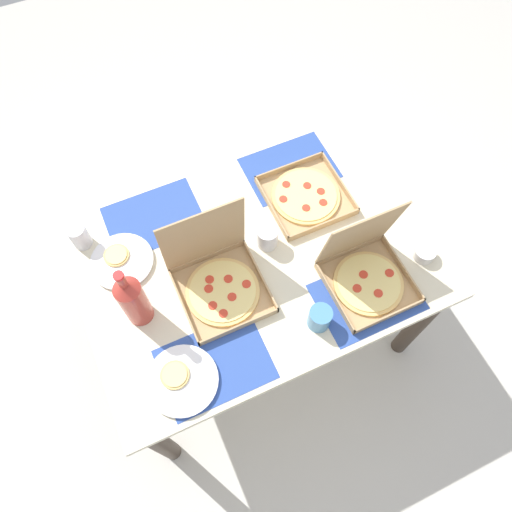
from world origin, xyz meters
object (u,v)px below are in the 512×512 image
pizza_box_corner_right (306,196)px  soda_bottle (133,300)px  pizza_box_center (219,280)px  cup_red (267,237)px  cup_spare (320,318)px  plate_far_right (121,261)px  plate_near_right (182,380)px  pizza_box_corner_left (367,273)px  condiment_bowl (424,253)px  cup_clear_right (79,236)px

pizza_box_corner_right → soda_bottle: (-0.75, -0.20, 0.12)m
pizza_box_center → soda_bottle: (-0.29, 0.01, 0.08)m
pizza_box_corner_right → soda_bottle: size_ratio=0.95×
pizza_box_corner_right → cup_red: bearing=-151.3°
soda_bottle → cup_spare: 0.62m
plate_far_right → plate_near_right: (0.05, -0.50, 0.00)m
soda_bottle → pizza_box_corner_left: bearing=-14.6°
pizza_box_center → cup_spare: 0.37m
pizza_box_corner_left → plate_near_right: 0.74m
pizza_box_center → condiment_bowl: 0.76m
condiment_bowl → plate_far_right: bearing=156.9°
pizza_box_corner_left → plate_far_right: size_ratio=1.37×
cup_spare → plate_far_right: bearing=137.4°
pizza_box_corner_left → cup_red: (-0.26, 0.28, -0.00)m
cup_red → cup_clear_right: (-0.63, 0.29, 0.01)m
pizza_box_corner_right → plate_far_right: 0.75m
plate_near_right → pizza_box_corner_right: bearing=34.2°
soda_bottle → cup_clear_right: bearing=106.8°
pizza_box_corner_right → cup_red: size_ratio=3.36×
pizza_box_corner_left → cup_spare: pizza_box_corner_left is taller
pizza_box_center → cup_red: 0.25m
plate_far_right → condiment_bowl: condiment_bowl is taller
plate_near_right → pizza_box_center: bearing=47.5°
pizza_box_corner_right → cup_clear_right: bearing=169.2°
plate_far_right → pizza_box_corner_left: bearing=-28.7°
cup_red → cup_clear_right: bearing=155.5°
plate_far_right → cup_clear_right: (-0.11, 0.14, 0.04)m
pizza_box_corner_right → cup_red: cup_red is taller
plate_far_right → cup_spare: 0.75m
pizza_box_corner_right → condiment_bowl: condiment_bowl is taller
cup_spare → pizza_box_center: bearing=133.6°
cup_red → plate_far_right: bearing=164.1°
pizza_box_corner_right → cup_spare: 0.52m
cup_clear_right → pizza_box_corner_left: bearing=-32.4°
condiment_bowl → pizza_box_center: bearing=164.6°
pizza_box_center → condiment_bowl: size_ratio=4.28×
plate_far_right → cup_spare: size_ratio=2.51×
pizza_box_center → soda_bottle: bearing=177.6°
soda_bottle → cup_red: bearing=8.2°
pizza_box_corner_right → soda_bottle: 0.78m
soda_bottle → cup_spare: (0.55, -0.28, -0.09)m
soda_bottle → condiment_bowl: bearing=-11.8°
pizza_box_center → cup_spare: (0.26, -0.27, -0.00)m
pizza_box_corner_right → plate_near_right: 0.84m
pizza_box_center → cup_red: pizza_box_center is taller
pizza_box_corner_right → plate_near_right: size_ratio=1.29×
pizza_box_center → cup_clear_right: (-0.40, 0.37, 0.00)m
pizza_box_corner_right → pizza_box_corner_left: 0.40m
pizza_box_corner_right → cup_clear_right: size_ratio=2.93×
plate_far_right → cup_red: 0.54m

